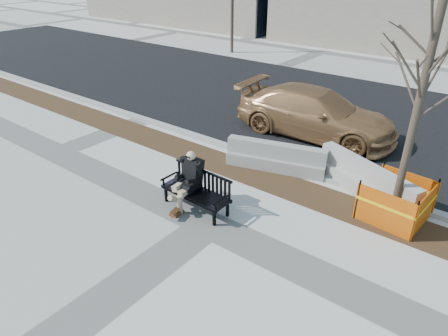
{
  "coord_description": "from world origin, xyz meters",
  "views": [
    {
      "loc": [
        4.91,
        -5.8,
        5.51
      ],
      "look_at": [
        -0.27,
        0.92,
        1.0
      ],
      "focal_mm": 32.33,
      "sensor_mm": 36.0,
      "label": 1
    }
  ],
  "objects_px": {
    "seated_man": "(190,204)",
    "jersey_barrier_right": "(364,194)",
    "bench": "(196,208)",
    "jersey_barrier_left": "(275,169)",
    "sedan": "(313,134)",
    "tree_fence": "(392,217)"
  },
  "relations": [
    {
      "from": "jersey_barrier_left",
      "to": "sedan",
      "type": "bearing_deg",
      "value": 79.54
    },
    {
      "from": "bench",
      "to": "jersey_barrier_left",
      "type": "relative_size",
      "value": 0.64
    },
    {
      "from": "seated_man",
      "to": "jersey_barrier_left",
      "type": "distance_m",
      "value": 2.97
    },
    {
      "from": "jersey_barrier_left",
      "to": "tree_fence",
      "type": "bearing_deg",
      "value": -22.4
    },
    {
      "from": "seated_man",
      "to": "jersey_barrier_right",
      "type": "relative_size",
      "value": 0.46
    },
    {
      "from": "bench",
      "to": "seated_man",
      "type": "distance_m",
      "value": 0.26
    },
    {
      "from": "seated_man",
      "to": "bench",
      "type": "bearing_deg",
      "value": -11.22
    },
    {
      "from": "bench",
      "to": "jersey_barrier_right",
      "type": "bearing_deg",
      "value": 48.56
    },
    {
      "from": "bench",
      "to": "seated_man",
      "type": "relative_size",
      "value": 1.29
    },
    {
      "from": "bench",
      "to": "jersey_barrier_left",
      "type": "xyz_separation_m",
      "value": [
        0.46,
        2.95,
        0.0
      ]
    },
    {
      "from": "jersey_barrier_right",
      "to": "sedan",
      "type": "bearing_deg",
      "value": 159.1
    },
    {
      "from": "seated_man",
      "to": "tree_fence",
      "type": "height_order",
      "value": "tree_fence"
    },
    {
      "from": "tree_fence",
      "to": "sedan",
      "type": "height_order",
      "value": "tree_fence"
    },
    {
      "from": "sedan",
      "to": "jersey_barrier_right",
      "type": "bearing_deg",
      "value": -137.11
    },
    {
      "from": "tree_fence",
      "to": "jersey_barrier_left",
      "type": "distance_m",
      "value": 3.48
    },
    {
      "from": "jersey_barrier_right",
      "to": "tree_fence",
      "type": "bearing_deg",
      "value": -10.49
    },
    {
      "from": "seated_man",
      "to": "jersey_barrier_right",
      "type": "bearing_deg",
      "value": 45.74
    },
    {
      "from": "sedan",
      "to": "jersey_barrier_right",
      "type": "relative_size",
      "value": 1.77
    },
    {
      "from": "jersey_barrier_left",
      "to": "bench",
      "type": "bearing_deg",
      "value": -114.71
    },
    {
      "from": "seated_man",
      "to": "tree_fence",
      "type": "xyz_separation_m",
      "value": [
        4.17,
        2.49,
        0.0
      ]
    },
    {
      "from": "seated_man",
      "to": "tree_fence",
      "type": "relative_size",
      "value": 0.28
    },
    {
      "from": "sedan",
      "to": "jersey_barrier_left",
      "type": "xyz_separation_m",
      "value": [
        0.28,
        -2.98,
        0.0
      ]
    }
  ]
}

